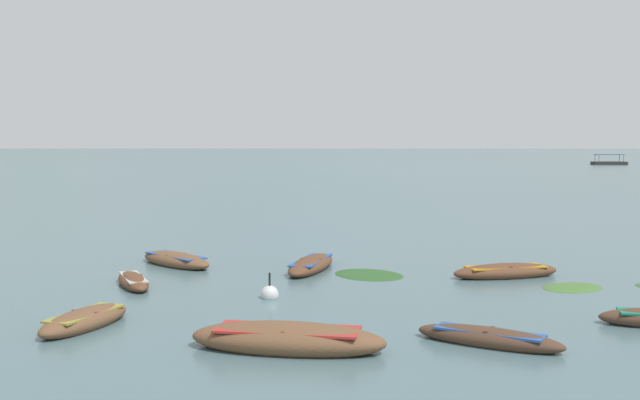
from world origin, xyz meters
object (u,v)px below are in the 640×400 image
Objects in this scene: rowboat_2 at (133,281)px; rowboat_3 at (288,339)px; rowboat_0 at (506,272)px; mooring_buoy at (270,294)px; rowboat_7 at (489,338)px; rowboat_5 at (176,260)px; ferry_0 at (609,163)px; rowboat_1 at (85,320)px; rowboat_6 at (311,265)px.

rowboat_3 is at bearing -57.51° from rowboat_2.
rowboat_2 is (-12.02, -0.98, -0.03)m from rowboat_0.
rowboat_2 is at bearing 154.18° from mooring_buoy.
rowboat_7 is 3.64× the size of mooring_buoy.
rowboat_0 is 11.67m from rowboat_5.
ferry_0 reaches higher than mooring_buoy.
ferry_0 reaches higher than rowboat_7.
rowboat_7 is (9.16, -7.31, 0.01)m from rowboat_2.
rowboat_3 reaches higher than rowboat_7.
rowboat_1 is 1.04× the size of rowboat_2.
mooring_buoy reaches higher than rowboat_6.
rowboat_0 reaches higher than rowboat_1.
ferry_0 is at bearing 63.81° from rowboat_3.
rowboat_3 is 12.14m from rowboat_5.
mooring_buoy is (-4.89, 5.24, -0.05)m from rowboat_7.
mooring_buoy is (3.54, -6.04, -0.08)m from rowboat_5.
rowboat_0 is 1.20× the size of rowboat_1.
rowboat_5 reaches higher than rowboat_0.
rowboat_5 is 0.85× the size of rowboat_6.
rowboat_0 is 0.53× the size of ferry_0.
ferry_0 is (68.09, 147.24, 0.29)m from rowboat_7.
rowboat_1 is 5.26m from rowboat_2.
ferry_0 is (72.49, 147.42, 0.22)m from rowboat_3.
rowboat_2 is 0.42× the size of ferry_0.
ferry_0 reaches higher than rowboat_0.
rowboat_3 is 1.21× the size of rowboat_5.
mooring_buoy is (-72.98, -142.01, -0.34)m from ferry_0.
rowboat_2 is at bearing -118.90° from ferry_0.
rowboat_0 is 12.06m from rowboat_2.
rowboat_5 is (0.74, 3.97, 0.04)m from rowboat_2.
rowboat_2 is 159.85m from ferry_0.
mooring_buoy is at bearing -59.66° from rowboat_5.
ferry_0 reaches higher than rowboat_6.
rowboat_3 is at bearing -84.82° from mooring_buoy.
ferry_0 is (71.63, 137.23, 0.27)m from rowboat_6.
rowboat_1 is 9.81m from rowboat_6.
rowboat_6 is at bearing 109.42° from rowboat_7.
rowboat_1 is 0.72× the size of rowboat_3.
mooring_buoy is (-0.49, 5.41, -0.12)m from rowboat_3.
rowboat_3 is 1.03× the size of rowboat_6.
rowboat_1 reaches higher than rowboat_7.
rowboat_5 is at bearing 120.34° from mooring_buoy.
rowboat_0 is at bearing 70.96° from rowboat_7.
rowboat_7 is 162.23m from ferry_0.
rowboat_2 is 3.53× the size of mooring_buoy.
rowboat_1 reaches higher than rowboat_2.
rowboat_7 is (4.40, 0.17, -0.08)m from rowboat_3.
rowboat_3 is at bearing -116.19° from ferry_0.
rowboat_0 is at bearing -115.15° from ferry_0.
rowboat_7 is at bearing 2.27° from rowboat_3.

